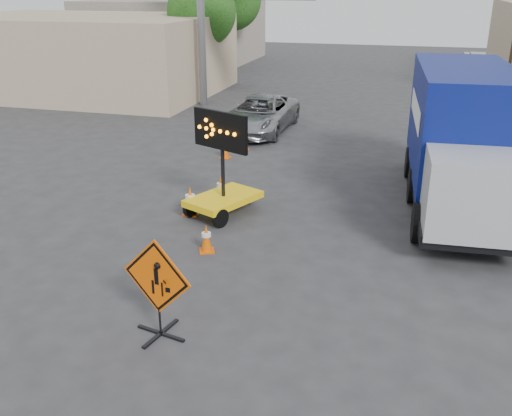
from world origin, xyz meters
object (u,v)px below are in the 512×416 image
at_px(construction_sign, 158,286).
at_px(arrow_board, 223,192).
at_px(box_truck, 461,147).
at_px(pickup_truck, 260,114).

bearing_deg(construction_sign, arrow_board, 109.70).
distance_m(arrow_board, box_truck, 6.31).
xyz_separation_m(arrow_board, box_truck, (5.78, 2.31, 1.02)).
distance_m(construction_sign, box_truck, 9.30).
height_order(construction_sign, arrow_board, arrow_board).
distance_m(pickup_truck, box_truck, 9.82).
relative_size(construction_sign, pickup_truck, 0.36).
height_order(construction_sign, box_truck, box_truck).
xyz_separation_m(construction_sign, box_truck, (5.05, 7.78, 0.69)).
bearing_deg(construction_sign, box_truck, 69.10).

